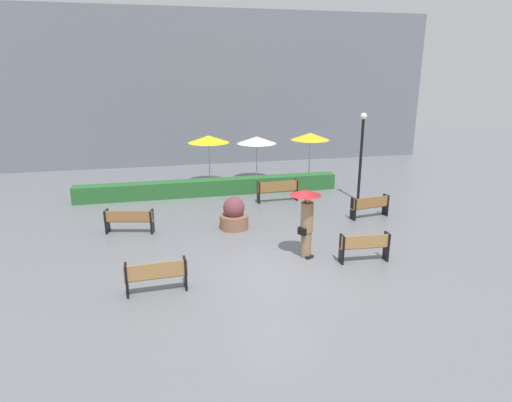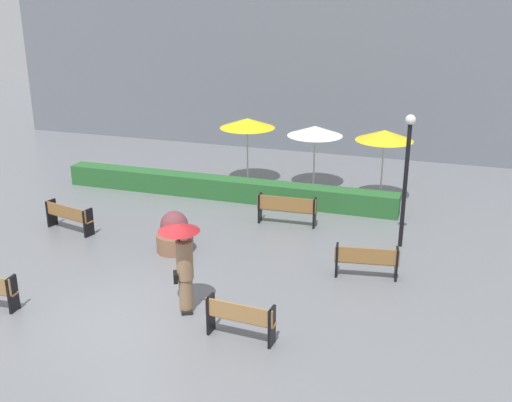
# 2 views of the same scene
# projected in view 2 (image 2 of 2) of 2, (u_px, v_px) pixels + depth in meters

# --- Properties ---
(ground_plane) EXTENTS (60.00, 60.00, 0.00)m
(ground_plane) POSITION_uv_depth(u_px,v_px,m) (129.00, 318.00, 13.94)
(ground_plane) COLOR slate
(bench_far_right) EXTENTS (1.65, 0.56, 0.85)m
(bench_far_right) POSITION_uv_depth(u_px,v_px,m) (367.00, 260.00, 15.69)
(bench_far_right) COLOR olive
(bench_far_right) RESTS_ON ground
(bench_back_row) EXTENTS (1.87, 0.40, 0.94)m
(bench_back_row) POSITION_uv_depth(u_px,v_px,m) (287.00, 208.00, 19.13)
(bench_back_row) COLOR olive
(bench_back_row) RESTS_ON ground
(bench_near_right) EXTENTS (1.54, 0.43, 0.88)m
(bench_near_right) POSITION_uv_depth(u_px,v_px,m) (240.00, 317.00, 12.95)
(bench_near_right) COLOR #9E7242
(bench_near_right) RESTS_ON ground
(bench_far_left) EXTENTS (1.74, 0.76, 0.85)m
(bench_far_left) POSITION_uv_depth(u_px,v_px,m) (68.00, 216.00, 18.67)
(bench_far_left) COLOR olive
(bench_far_left) RESTS_ON ground
(pedestrian_with_umbrella) EXTENTS (0.94, 0.94, 2.16)m
(pedestrian_with_umbrella) POSITION_uv_depth(u_px,v_px,m) (183.00, 257.00, 13.80)
(pedestrian_with_umbrella) COLOR #8C6B4C
(pedestrian_with_umbrella) RESTS_ON ground
(planter_pot) EXTENTS (1.04, 1.04, 1.18)m
(planter_pot) POSITION_uv_depth(u_px,v_px,m) (175.00, 234.00, 17.29)
(planter_pot) COLOR brown
(planter_pot) RESTS_ON ground
(lamp_post) EXTENTS (0.28, 0.28, 3.83)m
(lamp_post) POSITION_uv_depth(u_px,v_px,m) (407.00, 167.00, 16.99)
(lamp_post) COLOR black
(lamp_post) RESTS_ON ground
(patio_umbrella_yellow) EXTENTS (2.03, 2.03, 2.49)m
(patio_umbrella_yellow) POSITION_uv_depth(u_px,v_px,m) (247.00, 123.00, 22.55)
(patio_umbrella_yellow) COLOR silver
(patio_umbrella_yellow) RESTS_ON ground
(patio_umbrella_white) EXTENTS (2.00, 2.00, 2.32)m
(patio_umbrella_white) POSITION_uv_depth(u_px,v_px,m) (315.00, 131.00, 22.10)
(patio_umbrella_white) COLOR silver
(patio_umbrella_white) RESTS_ON ground
(patio_umbrella_yellow_far) EXTENTS (1.93, 1.93, 2.55)m
(patio_umbrella_yellow_far) POSITION_uv_depth(u_px,v_px,m) (384.00, 135.00, 20.49)
(patio_umbrella_yellow_far) COLOR silver
(patio_umbrella_yellow_far) RESTS_ON ground
(hedge_strip) EXTENTS (12.00, 0.70, 0.73)m
(hedge_strip) POSITION_uv_depth(u_px,v_px,m) (225.00, 188.00, 21.60)
(hedge_strip) COLOR #28602D
(hedge_strip) RESTS_ON ground
(building_facade) EXTENTS (28.00, 1.20, 8.96)m
(building_facade) POSITION_uv_depth(u_px,v_px,m) (304.00, 48.00, 26.78)
(building_facade) COLOR slate
(building_facade) RESTS_ON ground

